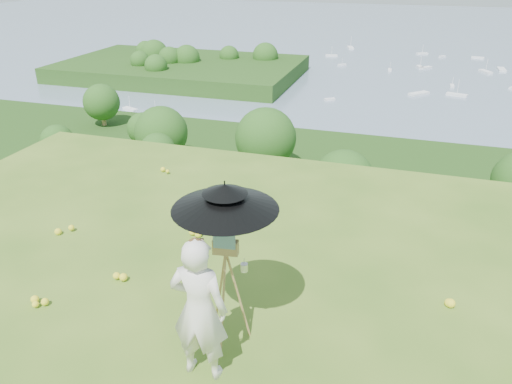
% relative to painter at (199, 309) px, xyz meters
% --- Properties ---
extents(ground, '(14.00, 14.00, 0.00)m').
position_rel_painter_xyz_m(ground, '(-0.14, -0.13, -0.89)').
color(ground, '#426A1E').
rests_on(ground, ground).
extents(forest_slope, '(140.00, 56.00, 22.00)m').
position_rel_painter_xyz_m(forest_slope, '(-0.14, 34.87, -29.89)').
color(forest_slope, '#1B390F').
rests_on(forest_slope, bay_water).
extents(shoreline_tier, '(170.00, 28.00, 8.00)m').
position_rel_painter_xyz_m(shoreline_tier, '(-0.14, 74.87, -36.89)').
color(shoreline_tier, gray).
rests_on(shoreline_tier, bay_water).
extents(bay_water, '(700.00, 700.00, 0.00)m').
position_rel_painter_xyz_m(bay_water, '(-0.14, 239.87, -34.89)').
color(bay_water, '#7088A0').
rests_on(bay_water, ground).
extents(peninsula, '(90.00, 60.00, 12.00)m').
position_rel_painter_xyz_m(peninsula, '(-75.14, 154.87, -29.89)').
color(peninsula, '#1B390F').
rests_on(peninsula, bay_water).
extents(slope_trees, '(110.00, 50.00, 6.00)m').
position_rel_painter_xyz_m(slope_trees, '(-0.14, 34.87, -15.89)').
color(slope_trees, '#265519').
rests_on(slope_trees, forest_slope).
extents(harbor_town, '(110.00, 22.00, 5.00)m').
position_rel_painter_xyz_m(harbor_town, '(-0.14, 74.87, -30.39)').
color(harbor_town, silver).
rests_on(harbor_town, shoreline_tier).
extents(moored_boats, '(140.00, 140.00, 0.70)m').
position_rel_painter_xyz_m(moored_boats, '(-12.64, 160.87, -34.54)').
color(moored_boats, white).
rests_on(moored_boats, bay_water).
extents(wildflowers, '(10.00, 10.50, 0.12)m').
position_rel_painter_xyz_m(wildflowers, '(-0.14, 0.12, -0.83)').
color(wildflowers, yellow).
rests_on(wildflowers, ground).
extents(painter, '(0.66, 0.45, 1.79)m').
position_rel_painter_xyz_m(painter, '(0.00, 0.00, 0.00)').
color(painter, silver).
rests_on(painter, ground).
extents(field_easel, '(0.66, 0.66, 1.56)m').
position_rel_painter_xyz_m(field_easel, '(0.09, 0.60, -0.11)').
color(field_easel, '#B1894A').
rests_on(field_easel, ground).
extents(sun_umbrella, '(1.22, 1.22, 0.88)m').
position_rel_painter_xyz_m(sun_umbrella, '(0.09, 0.63, 0.83)').
color(sun_umbrella, black).
rests_on(sun_umbrella, field_easel).
extents(painter_cap, '(0.21, 0.25, 0.10)m').
position_rel_painter_xyz_m(painter_cap, '(0.00, 0.00, 0.84)').
color(painter_cap, '#DA7881').
rests_on(painter_cap, painter).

